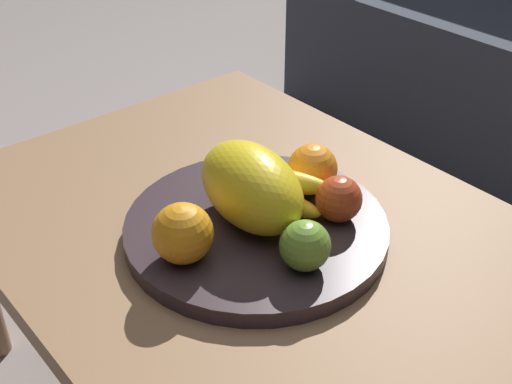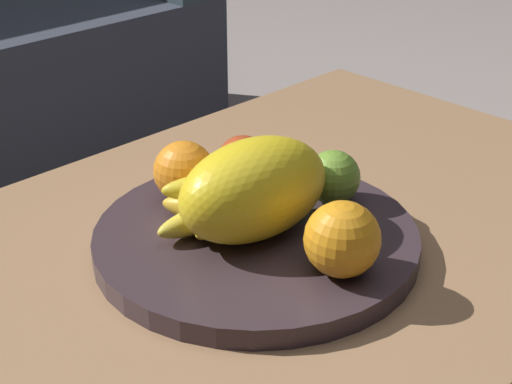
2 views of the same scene
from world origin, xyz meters
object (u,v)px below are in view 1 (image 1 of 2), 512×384
at_px(fruit_bowl, 256,228).
at_px(orange_front, 183,233).
at_px(coffee_table, 280,269).
at_px(melon_large_front, 251,187).
at_px(apple_left, 339,199).
at_px(orange_left, 312,169).
at_px(apple_front, 305,246).
at_px(banana_bunch, 272,190).

xyz_separation_m(fruit_bowl, orange_front, (0.00, -0.13, 0.05)).
relative_size(coffee_table, melon_large_front, 5.54).
bearing_deg(orange_front, coffee_table, 73.69).
bearing_deg(fruit_bowl, apple_left, 53.69).
bearing_deg(orange_front, orange_left, 92.48).
relative_size(fruit_bowl, apple_left, 5.65).
relative_size(orange_front, orange_left, 1.07).
relative_size(apple_front, banana_bunch, 0.38).
bearing_deg(banana_bunch, orange_left, 85.32).
distance_m(apple_left, banana_bunch, 0.10).
bearing_deg(orange_front, fruit_bowl, 91.03).
bearing_deg(banana_bunch, apple_left, 31.71).
bearing_deg(apple_front, fruit_bowl, 172.37).
distance_m(fruit_bowl, melon_large_front, 0.07).
height_order(coffee_table, fruit_bowl, fruit_bowl).
relative_size(fruit_bowl, orange_front, 4.64).
xyz_separation_m(fruit_bowl, orange_left, (-0.01, 0.12, 0.05)).
distance_m(fruit_bowl, apple_front, 0.13).
height_order(melon_large_front, apple_front, melon_large_front).
relative_size(fruit_bowl, orange_left, 4.99).
distance_m(melon_large_front, banana_bunch, 0.05).
xyz_separation_m(coffee_table, melon_large_front, (-0.05, -0.01, 0.12)).
height_order(orange_front, orange_left, orange_front).
bearing_deg(apple_left, orange_front, -106.96).
bearing_deg(orange_left, fruit_bowl, -85.97).
bearing_deg(melon_large_front, apple_front, -5.73).
relative_size(melon_large_front, orange_front, 2.32).
bearing_deg(orange_left, banana_bunch, -94.68).
distance_m(melon_large_front, apple_left, 0.13).
relative_size(orange_front, banana_bunch, 0.46).
bearing_deg(fruit_bowl, orange_front, -88.97).
relative_size(apple_left, banana_bunch, 0.38).
xyz_separation_m(orange_front, banana_bunch, (-0.02, 0.17, -0.01)).
bearing_deg(orange_front, banana_bunch, 95.65).
bearing_deg(apple_left, fruit_bowl, -126.31).
relative_size(coffee_table, apple_front, 15.58).
height_order(melon_large_front, apple_left, melon_large_front).
distance_m(orange_left, apple_left, 0.08).
xyz_separation_m(melon_large_front, apple_left, (0.08, 0.10, -0.02)).
relative_size(orange_left, apple_left, 1.13).
height_order(orange_front, banana_bunch, orange_front).
bearing_deg(apple_left, banana_bunch, -148.29).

